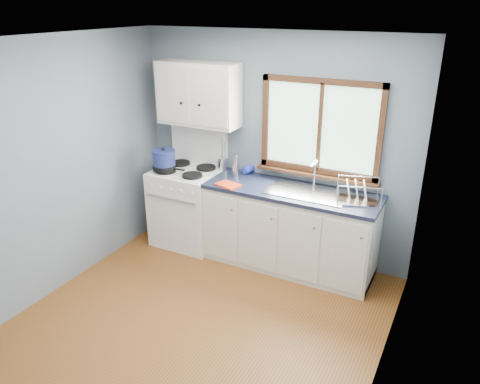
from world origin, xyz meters
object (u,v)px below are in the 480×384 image
at_px(thermos, 235,165).
at_px(skillet, 164,167).
at_px(base_cabinets, 289,233).
at_px(dish_rack, 357,195).
at_px(utensil_crock, 223,164).
at_px(gas_range, 188,204).
at_px(stockpot, 164,160).
at_px(sink, 307,198).

bearing_deg(thermos, skillet, -161.54).
relative_size(base_cabinets, dish_rack, 3.69).
height_order(base_cabinets, utensil_crock, utensil_crock).
distance_m(skillet, dish_rack, 2.20).
distance_m(gas_range, dish_rack, 2.05).
relative_size(utensil_crock, thermos, 1.42).
bearing_deg(base_cabinets, skillet, -172.89).
relative_size(skillet, stockpot, 1.38).
xyz_separation_m(skillet, stockpot, (-0.01, 0.00, 0.09)).
bearing_deg(thermos, gas_range, -170.92).
bearing_deg(thermos, stockpot, -161.96).
height_order(sink, dish_rack, sink).
xyz_separation_m(gas_range, stockpot, (-0.20, -0.16, 0.58)).
bearing_deg(base_cabinets, dish_rack, 1.86).
height_order(gas_range, skillet, gas_range).
bearing_deg(utensil_crock, stockpot, -144.91).
distance_m(base_cabinets, skillet, 1.61).
distance_m(stockpot, dish_rack, 2.20).
height_order(base_cabinets, sink, sink).
height_order(skillet, utensil_crock, utensil_crock).
distance_m(stockpot, thermos, 0.84).
height_order(sink, skillet, sink).
xyz_separation_m(gas_range, utensil_crock, (0.36, 0.23, 0.50)).
distance_m(gas_range, thermos, 0.82).
height_order(gas_range, utensil_crock, gas_range).
bearing_deg(sink, utensil_crock, 169.33).
bearing_deg(skillet, stockpot, 134.52).
xyz_separation_m(base_cabinets, stockpot, (-1.50, -0.18, 0.67)).
bearing_deg(sink, skillet, -173.66).
height_order(skillet, stockpot, stockpot).
relative_size(skillet, thermos, 1.53).
distance_m(base_cabinets, stockpot, 1.65).
bearing_deg(dish_rack, base_cabinets, 164.72).
bearing_deg(gas_range, stockpot, -140.30).
bearing_deg(base_cabinets, gas_range, -179.18).
bearing_deg(utensil_crock, base_cabinets, -12.62).
distance_m(skillet, stockpot, 0.09).
bearing_deg(gas_range, sink, 0.71).
bearing_deg(base_cabinets, sink, -0.13).
distance_m(gas_range, base_cabinets, 1.31).
height_order(utensil_crock, dish_rack, utensil_crock).
relative_size(utensil_crock, dish_rack, 0.75).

